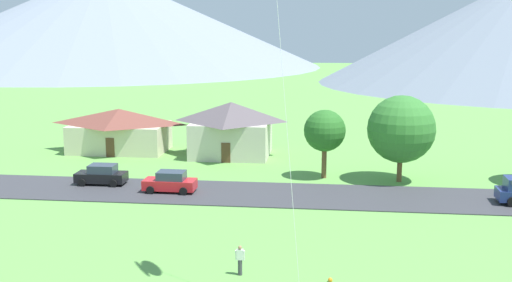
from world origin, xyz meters
The scene contains 10 objects.
road_strip centered at (0.00, 27.01, 0.04)m, with size 160.00×7.26×0.08m, color #38383D.
mountain_east_ridge centered at (-67.93, 174.44, 15.26)m, with size 138.71×138.71×30.51m, color gray.
house_leftmost centered at (-6.00, 41.61, 2.89)m, with size 8.44×7.69×5.58m.
house_left_center centered at (-18.21, 42.38, 2.37)m, with size 10.72×6.62×4.59m.
tree_left_of_center centered at (3.62, 33.14, 4.22)m, with size 3.67×3.67×6.08m.
tree_center centered at (10.11, 32.53, 4.61)m, with size 5.79×5.79×7.51m.
parked_car_black_west_end centered at (-15.07, 28.47, 0.87)m, with size 4.22×2.12×1.68m.
parked_car_red_mid_west centered at (-8.69, 26.80, 0.87)m, with size 4.23×2.14×1.68m.
watcher_person centered at (-0.73, 10.91, 0.88)m, with size 0.56×0.24×1.68m.
soccer_ball centered at (4.14, 10.53, 0.12)m, with size 0.24×0.24×0.24m, color orange.
Camera 1 is at (3.78, -20.27, 13.39)m, focal length 43.19 mm.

